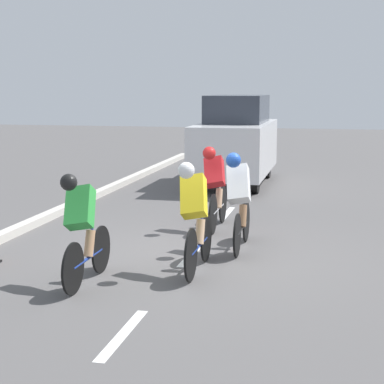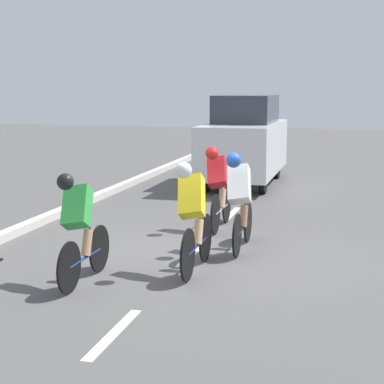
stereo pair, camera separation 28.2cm
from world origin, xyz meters
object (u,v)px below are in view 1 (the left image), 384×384
object	(u,v)px
cyclist_red	(215,185)
support_car	(236,140)
cyclist_green	(82,226)
cyclist_white	(239,198)
cyclist_yellow	(195,214)

from	to	relation	value
cyclist_red	support_car	bearing A→B (deg)	-85.23
cyclist_green	cyclist_red	world-z (taller)	cyclist_red
cyclist_white	support_car	size ratio (longest dim) A/B	0.38
cyclist_yellow	support_car	xyz separation A→B (m)	(0.67, -8.03, 0.33)
cyclist_green	support_car	world-z (taller)	support_car
support_car	cyclist_red	bearing A→B (deg)	94.77
cyclist_yellow	cyclist_green	bearing A→B (deg)	33.96
cyclist_green	cyclist_red	bearing A→B (deg)	-106.39
cyclist_yellow	support_car	world-z (taller)	support_car
cyclist_red	cyclist_yellow	bearing A→B (deg)	94.72
cyclist_yellow	cyclist_white	bearing A→B (deg)	-106.91
cyclist_green	support_car	distance (m)	8.90
support_car	cyclist_green	bearing A→B (deg)	86.17
cyclist_green	cyclist_red	distance (m)	3.69
cyclist_white	cyclist_yellow	size ratio (longest dim) A/B	0.97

